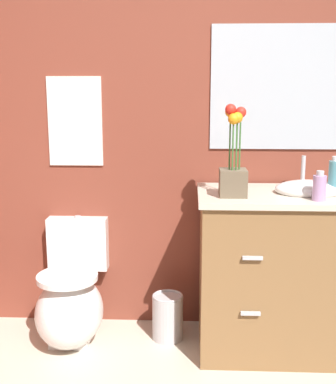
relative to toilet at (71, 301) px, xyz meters
name	(u,v)px	position (x,y,z in m)	size (l,w,h in m)	color
wall_back	(240,123)	(0.97, 0.30, 1.01)	(4.41, 0.05, 2.50)	brown
toilet	(71,301)	(0.00, 0.00, 0.00)	(0.38, 0.59, 0.69)	white
vanity_cabinet	(283,270)	(1.19, -0.03, 0.22)	(0.94, 0.56, 1.08)	brown
flower_vase	(234,164)	(0.90, -0.11, 0.83)	(0.14, 0.14, 0.47)	brown
soap_bottle	(319,187)	(1.32, -0.20, 0.72)	(0.07, 0.07, 0.15)	#B28CBF
lotion_bottle	(334,177)	(1.43, -0.06, 0.75)	(0.06, 0.06, 0.20)	teal
trash_bin	(168,316)	(0.56, 0.05, -0.11)	(0.18, 0.18, 0.27)	#B7B7BC
wall_poster	(75,122)	(0.00, 0.27, 1.01)	(0.32, 0.01, 0.52)	silver
wall_mirror	(281,88)	(1.19, 0.27, 1.21)	(0.80, 0.01, 0.70)	#B2BCC6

